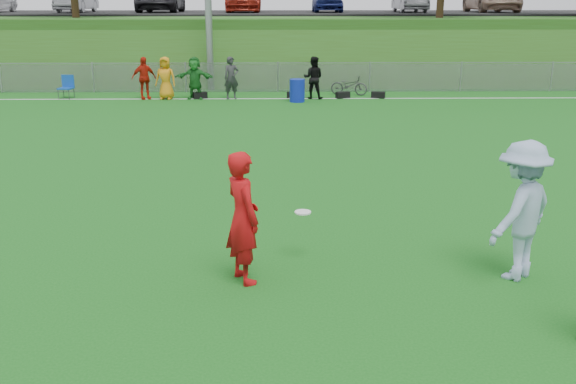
{
  "coord_description": "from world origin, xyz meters",
  "views": [
    {
      "loc": [
        -0.06,
        -8.12,
        3.96
      ],
      "look_at": [
        0.09,
        0.5,
        1.34
      ],
      "focal_mm": 40.0,
      "sensor_mm": 36.0,
      "label": 1
    }
  ],
  "objects_px": {
    "bicycle": "(349,85)",
    "recycling_bin": "(297,91)",
    "player_red_left": "(243,218)",
    "player_blue": "(521,211)",
    "frisbee": "(303,212)"
  },
  "relations": [
    {
      "from": "bicycle",
      "to": "recycling_bin",
      "type": "bearing_deg",
      "value": 146.79
    },
    {
      "from": "player_red_left",
      "to": "player_blue",
      "type": "distance_m",
      "value": 3.99
    },
    {
      "from": "player_red_left",
      "to": "frisbee",
      "type": "bearing_deg",
      "value": -76.76
    },
    {
      "from": "player_red_left",
      "to": "frisbee",
      "type": "height_order",
      "value": "player_red_left"
    },
    {
      "from": "player_blue",
      "to": "recycling_bin",
      "type": "relative_size",
      "value": 2.31
    },
    {
      "from": "player_red_left",
      "to": "frisbee",
      "type": "distance_m",
      "value": 1.2
    },
    {
      "from": "recycling_bin",
      "to": "bicycle",
      "type": "relative_size",
      "value": 0.57
    },
    {
      "from": "player_blue",
      "to": "frisbee",
      "type": "xyz_separation_m",
      "value": [
        -3.11,
        0.73,
        -0.25
      ]
    },
    {
      "from": "frisbee",
      "to": "recycling_bin",
      "type": "distance_m",
      "value": 15.94
    },
    {
      "from": "player_red_left",
      "to": "bicycle",
      "type": "xyz_separation_m",
      "value": [
        3.55,
        18.51,
        -0.56
      ]
    },
    {
      "from": "player_red_left",
      "to": "bicycle",
      "type": "distance_m",
      "value": 18.85
    },
    {
      "from": "frisbee",
      "to": "bicycle",
      "type": "bearing_deg",
      "value": 81.46
    },
    {
      "from": "recycling_bin",
      "to": "bicycle",
      "type": "xyz_separation_m",
      "value": [
        2.25,
        1.8,
        -0.04
      ]
    },
    {
      "from": "recycling_bin",
      "to": "frisbee",
      "type": "bearing_deg",
      "value": -91.49
    },
    {
      "from": "player_blue",
      "to": "recycling_bin",
      "type": "distance_m",
      "value": 16.88
    }
  ]
}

